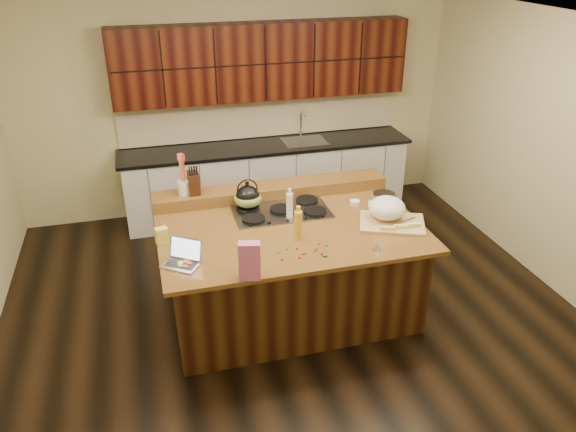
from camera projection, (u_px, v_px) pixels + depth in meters
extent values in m
cube|color=black|center=(289.00, 308.00, 5.58)|extent=(5.50, 5.00, 0.01)
cube|color=silver|center=(290.00, 23.00, 4.36)|extent=(5.50, 5.00, 0.01)
cube|color=#C7BD8B|center=(237.00, 108.00, 7.12)|extent=(5.50, 0.01, 2.70)
cube|color=#C7BD8B|center=(422.00, 375.00, 2.81)|extent=(5.50, 0.01, 2.70)
cube|color=#C7BD8B|center=(554.00, 154.00, 5.61)|extent=(0.01, 5.00, 2.70)
cube|color=black|center=(289.00, 270.00, 5.38)|extent=(2.22, 1.42, 0.88)
cube|color=black|center=(289.00, 228.00, 5.17)|extent=(2.40, 1.60, 0.04)
cube|color=black|center=(271.00, 190.00, 5.74)|extent=(2.40, 0.30, 0.12)
cube|color=gray|center=(281.00, 212.00, 5.42)|extent=(0.92, 0.52, 0.02)
cylinder|color=black|center=(248.00, 208.00, 5.45)|extent=(0.22, 0.22, 0.03)
cylinder|color=black|center=(307.00, 201.00, 5.59)|extent=(0.22, 0.22, 0.03)
cylinder|color=black|center=(254.00, 219.00, 5.22)|extent=(0.22, 0.22, 0.03)
cylinder|color=black|center=(315.00, 212.00, 5.37)|extent=(0.22, 0.22, 0.03)
cylinder|color=black|center=(281.00, 210.00, 5.41)|extent=(0.22, 0.22, 0.03)
cube|color=silver|center=(267.00, 180.00, 7.31)|extent=(3.60, 0.62, 0.90)
cube|color=black|center=(267.00, 146.00, 7.10)|extent=(3.70, 0.66, 0.04)
cube|color=gray|center=(305.00, 142.00, 7.21)|extent=(0.55, 0.42, 0.01)
cylinder|color=gray|center=(301.00, 124.00, 7.28)|extent=(0.02, 0.02, 0.36)
cube|color=black|center=(263.00, 61.00, 6.77)|extent=(3.60, 0.34, 0.90)
cube|color=#C7BD8B|center=(261.00, 118.00, 7.24)|extent=(3.60, 0.03, 0.50)
ellipsoid|color=black|center=(248.00, 196.00, 5.39)|extent=(0.30, 0.30, 0.21)
ellipsoid|color=olive|center=(248.00, 199.00, 5.41)|extent=(0.35, 0.35, 0.15)
cube|color=#B7B7BC|center=(181.00, 265.00, 4.54)|extent=(0.35, 0.33, 0.01)
cube|color=black|center=(181.00, 264.00, 4.54)|extent=(0.27, 0.23, 0.00)
cube|color=#B7B7BC|center=(186.00, 248.00, 4.58)|extent=(0.27, 0.21, 0.19)
cube|color=silver|center=(186.00, 249.00, 4.58)|extent=(0.24, 0.19, 0.16)
cylinder|color=gold|center=(298.00, 226.00, 4.88)|extent=(0.08, 0.08, 0.27)
cylinder|color=silver|center=(290.00, 206.00, 5.26)|extent=(0.07, 0.07, 0.25)
cube|color=tan|center=(392.00, 223.00, 5.19)|extent=(0.70, 0.62, 0.03)
ellipsoid|color=white|center=(387.00, 208.00, 5.20)|extent=(0.34, 0.34, 0.21)
cube|color=#EDD872|center=(388.00, 228.00, 5.03)|extent=(0.13, 0.03, 0.03)
cube|color=#EDD872|center=(401.00, 227.00, 5.06)|extent=(0.13, 0.03, 0.03)
cube|color=#EDD872|center=(414.00, 225.00, 5.09)|extent=(0.13, 0.03, 0.03)
cylinder|color=gray|center=(406.00, 221.00, 5.19)|extent=(0.22, 0.09, 0.01)
cylinder|color=white|center=(377.00, 208.00, 5.46)|extent=(0.13, 0.13, 0.04)
cylinder|color=white|center=(373.00, 204.00, 5.53)|extent=(0.11, 0.11, 0.04)
cylinder|color=white|center=(355.00, 203.00, 5.56)|extent=(0.12, 0.12, 0.04)
cylinder|color=#996B3F|center=(384.00, 199.00, 5.57)|extent=(0.25, 0.25, 0.09)
cone|color=silver|center=(378.00, 247.00, 4.75)|extent=(0.10, 0.10, 0.07)
cube|color=#CB5F8E|center=(250.00, 261.00, 4.31)|extent=(0.19, 0.13, 0.31)
cylinder|color=white|center=(185.00, 265.00, 4.54)|extent=(0.18, 0.18, 0.01)
cube|color=#E4D250|center=(162.00, 236.00, 4.84)|extent=(0.12, 0.10, 0.15)
cylinder|color=white|center=(184.00, 188.00, 5.47)|extent=(0.14, 0.14, 0.14)
cube|color=black|center=(194.00, 183.00, 5.48)|extent=(0.11, 0.18, 0.21)
ellipsoid|color=red|center=(282.00, 260.00, 4.61)|extent=(0.02, 0.02, 0.02)
ellipsoid|color=#198C26|center=(324.00, 256.00, 4.66)|extent=(0.02, 0.02, 0.02)
ellipsoid|color=red|center=(322.00, 254.00, 4.70)|extent=(0.02, 0.02, 0.02)
ellipsoid|color=#198C26|center=(306.00, 253.00, 4.71)|extent=(0.02, 0.02, 0.02)
ellipsoid|color=red|center=(319.00, 244.00, 4.85)|extent=(0.02, 0.02, 0.02)
ellipsoid|color=#198C26|center=(287.00, 249.00, 4.77)|extent=(0.02, 0.02, 0.02)
ellipsoid|color=red|center=(299.00, 258.00, 4.64)|extent=(0.02, 0.02, 0.02)
ellipsoid|color=#198C26|center=(327.00, 245.00, 4.83)|extent=(0.02, 0.02, 0.02)
ellipsoid|color=red|center=(315.00, 251.00, 4.74)|extent=(0.02, 0.02, 0.02)
ellipsoid|color=#198C26|center=(316.00, 248.00, 4.78)|extent=(0.02, 0.02, 0.02)
ellipsoid|color=red|center=(299.00, 257.00, 4.65)|extent=(0.02, 0.02, 0.02)
ellipsoid|color=#198C26|center=(326.00, 256.00, 4.67)|extent=(0.02, 0.02, 0.02)
ellipsoid|color=red|center=(297.00, 248.00, 4.78)|extent=(0.02, 0.02, 0.02)
ellipsoid|color=#198C26|center=(278.00, 252.00, 4.72)|extent=(0.02, 0.02, 0.02)
ellipsoid|color=red|center=(303.00, 254.00, 4.70)|extent=(0.02, 0.02, 0.02)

